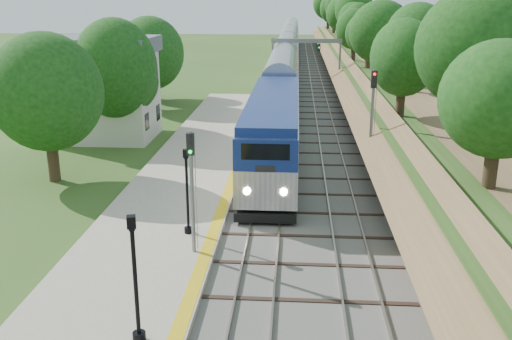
# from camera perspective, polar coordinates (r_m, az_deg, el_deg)

# --- Properties ---
(trackbed) EXTENTS (9.50, 170.00, 0.28)m
(trackbed) POSITION_cam_1_polar(r_m,az_deg,el_deg) (74.85, 4.52, 8.54)
(trackbed) COLOR #4C4944
(trackbed) RESTS_ON ground
(platform) EXTENTS (6.40, 68.00, 0.38)m
(platform) POSITION_cam_1_polar(r_m,az_deg,el_deg) (32.62, -7.87, -2.59)
(platform) COLOR #9F9480
(platform) RESTS_ON ground
(yellow_stripe) EXTENTS (0.55, 68.00, 0.01)m
(yellow_stripe) POSITION_cam_1_polar(r_m,az_deg,el_deg) (32.10, -2.90, -2.40)
(yellow_stripe) COLOR gold
(yellow_stripe) RESTS_ON platform
(embankment) EXTENTS (10.64, 170.00, 11.70)m
(embankment) POSITION_cam_1_polar(r_m,az_deg,el_deg) (75.13, 11.03, 9.77)
(embankment) COLOR brown
(embankment) RESTS_ON ground
(station_building) EXTENTS (8.60, 6.60, 8.00)m
(station_building) POSITION_cam_1_polar(r_m,az_deg,el_deg) (47.17, -15.20, 7.96)
(station_building) COLOR silver
(station_building) RESTS_ON ground
(signal_gantry) EXTENTS (8.40, 0.38, 6.20)m
(signal_gantry) POSITION_cam_1_polar(r_m,az_deg,el_deg) (69.32, 5.03, 11.81)
(signal_gantry) COLOR slate
(signal_gantry) RESTS_ON ground
(trees_behind_platform) EXTENTS (7.82, 53.32, 7.21)m
(trees_behind_platform) POSITION_cam_1_polar(r_m,az_deg,el_deg) (37.49, -15.71, 6.38)
(trees_behind_platform) COLOR #332316
(trees_behind_platform) RESTS_ON ground
(train) EXTENTS (3.20, 128.04, 4.70)m
(train) POSITION_cam_1_polar(r_m,az_deg,el_deg) (89.52, 3.20, 11.46)
(train) COLOR black
(train) RESTS_ON trackbed
(lamppost_mid) EXTENTS (0.43, 0.43, 4.32)m
(lamppost_mid) POSITION_cam_1_polar(r_m,az_deg,el_deg) (18.64, -11.93, -11.36)
(lamppost_mid) COLOR black
(lamppost_mid) RESTS_ON platform
(lamppost_far) EXTENTS (0.40, 0.40, 4.06)m
(lamppost_far) POSITION_cam_1_polar(r_m,az_deg,el_deg) (26.49, -6.88, -2.63)
(lamppost_far) COLOR black
(lamppost_far) RESTS_ON platform
(signal_platform) EXTENTS (0.32, 0.25, 5.38)m
(signal_platform) POSITION_cam_1_polar(r_m,az_deg,el_deg) (24.06, -6.45, -0.91)
(signal_platform) COLOR slate
(signal_platform) RESTS_ON platform
(signal_farside) EXTENTS (0.36, 0.29, 6.62)m
(signal_farside) POSITION_cam_1_polar(r_m,az_deg,el_deg) (36.75, 11.54, 5.88)
(signal_farside) COLOR slate
(signal_farside) RESTS_ON ground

